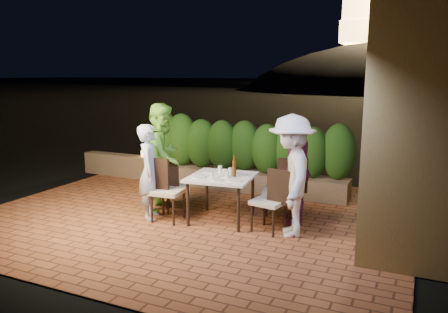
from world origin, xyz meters
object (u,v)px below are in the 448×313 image
Objects in this scene: dining_table at (221,198)px; diner_white at (291,176)px; diner_purple at (297,170)px; chair_left_front at (168,190)px; parapet_lamp at (143,154)px; chair_left_back at (178,186)px; chair_right_back at (278,190)px; diner_green at (163,157)px; bowl at (224,171)px; diner_blue at (150,172)px; chair_right_front at (269,200)px; beer_bottle at (234,166)px.

diner_white is at bearing -7.08° from dining_table.
diner_purple is at bearing 166.36° from diner_white.
parapet_lamp is (-2.06, 2.28, 0.06)m from chair_left_front.
chair_left_back is 2.09m from diner_purple.
dining_table is 7.15× the size of parapet_lamp.
chair_right_back is 0.56× the size of diner_green.
diner_blue is (-1.04, -0.63, 0.02)m from bowl.
beer_bottle is at bearing -6.54° from chair_right_front.
chair_right_front is (1.66, 0.20, -0.02)m from chair_left_front.
chair_right_back is at bearing -21.58° from chair_left_back.
diner_purple is (1.13, 0.42, 0.49)m from dining_table.
chair_left_back is 6.41× the size of parapet_lamp.
diner_blue is 2.38m from diner_purple.
beer_bottle is at bearing 17.31° from chair_left_front.
dining_table is 1.30m from diner_purple.
diner_green is (-1.41, 0.13, 0.01)m from beer_bottle.
dining_table is 2.91× the size of beer_bottle.
diner_blue is at bearing 6.48° from chair_right_back.
parapet_lamp is at bearing -18.43° from chair_right_front.
diner_white reaches higher than diner_purple.
diner_purple is (-0.06, 0.57, -0.03)m from diner_white.
chair_left_back reaches higher than bowl.
diner_white reaches higher than bowl.
chair_right_back is (-0.02, 0.51, 0.03)m from chair_right_front.
diner_purple reaches higher than dining_table.
parapet_lamp is at bearing 11.21° from diner_blue.
chair_left_back is at bearing -106.18° from diner_green.
bowl is 1.06m from chair_right_front.
dining_table is at bearing -73.14° from bowl.
diner_white is at bearing -11.69° from beer_bottle.
beer_bottle is 0.33× the size of chair_right_back.
chair_right_back is at bearing 6.33° from bowl.
bowl is (-0.28, 0.20, -0.15)m from beer_bottle.
diner_white is at bearing -169.42° from chair_right_front.
dining_table is 0.48m from bowl.
bowl is 0.18× the size of chair_left_back.
parapet_lamp is (-3.06, 1.87, -0.35)m from beer_bottle.
diner_purple reaches higher than chair_right_back.
chair_left_back is (-0.82, -0.12, -0.32)m from bowl.
beer_bottle reaches higher than parapet_lamp.
diner_green reaches higher than parapet_lamp.
chair_left_front is at bearing -47.81° from parapet_lamp.
dining_table is 3.46m from parapet_lamp.
diner_green is 2.43m from parapet_lamp.
beer_bottle is 0.18× the size of diner_green.
bowl is at bearing -93.20° from diner_green.
chair_left_back is 2.67m from parapet_lamp.
chair_right_front reaches higher than bowl.
chair_right_front reaches higher than parapet_lamp.
chair_right_front is at bearing -109.68° from diner_blue.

